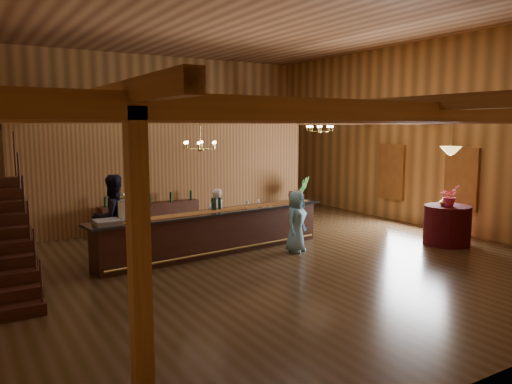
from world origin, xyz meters
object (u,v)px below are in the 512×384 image
chandelier_right (320,128)px  pendant_lamp (451,150)px  beverage_dispenser (124,208)px  guest (296,221)px  bartender (216,217)px  chandelier_left (200,145)px  staff_second (113,218)px  backbar_shelf (151,217)px  tasting_bar (215,232)px  raffle_drum (295,195)px  round_table (447,225)px  floor_plant (299,198)px

chandelier_right → pendant_lamp: bearing=-74.9°
beverage_dispenser → guest: size_ratio=0.41×
pendant_lamp → bartender: pendant_lamp is taller
chandelier_left → staff_second: chandelier_left is taller
chandelier_right → backbar_shelf: bearing=162.8°
beverage_dispenser → backbar_shelf: 3.89m
tasting_bar → raffle_drum: 2.56m
tasting_bar → bartender: bartender is taller
backbar_shelf → pendant_lamp: pendant_lamp is taller
tasting_bar → beverage_dispenser: beverage_dispenser is taller
raffle_drum → staff_second: size_ratio=0.17×
pendant_lamp → chandelier_right: bearing=105.1°
round_table → bartender: (-5.10, 2.94, 0.23)m
tasting_bar → bartender: 0.83m
beverage_dispenser → floor_plant: size_ratio=0.43×
round_table → chandelier_left: chandelier_left is taller
tasting_bar → staff_second: staff_second is taller
raffle_drum → round_table: (3.02, -2.45, -0.69)m
beverage_dispenser → round_table: size_ratio=0.52×
backbar_shelf → floor_plant: size_ratio=2.11×
chandelier_left → floor_plant: 5.50m
staff_second → backbar_shelf: bearing=-138.2°
round_table → staff_second: bearing=159.6°
tasting_bar → backbar_shelf: size_ratio=2.10×
backbar_shelf → round_table: 8.05m
bartender → floor_plant: 4.45m
tasting_bar → bartender: bearing=55.7°
chandelier_left → staff_second: bearing=170.4°
chandelier_right → raffle_drum: bearing=-143.2°
chandelier_left → chandelier_right: (4.64, 1.39, 0.37)m
bartender → staff_second: size_ratio=0.75×
backbar_shelf → pendant_lamp: (5.94, -5.43, 1.99)m
raffle_drum → staff_second: (-4.69, 0.42, -0.22)m
bartender → staff_second: 2.62m
pendant_lamp → round_table: bearing=0.0°
tasting_bar → chandelier_right: bearing=14.8°
chandelier_left → floor_plant: (4.60, 2.35, -1.88)m
beverage_dispenser → pendant_lamp: (7.68, -2.05, 1.10)m
chandelier_right → guest: size_ratio=0.54×
backbar_shelf → chandelier_left: chandelier_left is taller
floor_plant → round_table: bearing=-77.3°
raffle_drum → guest: 1.36m
beverage_dispenser → staff_second: size_ratio=0.31×
round_table → staff_second: (-7.71, 2.87, 0.47)m
beverage_dispenser → bartender: beverage_dispenser is taller
tasting_bar → round_table: tasting_bar is taller
beverage_dispenser → chandelier_right: chandelier_right is taller
chandelier_left → pendant_lamp: size_ratio=0.89×
chandelier_left → staff_second: 2.59m
chandelier_right → chandelier_left: bearing=-163.3°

